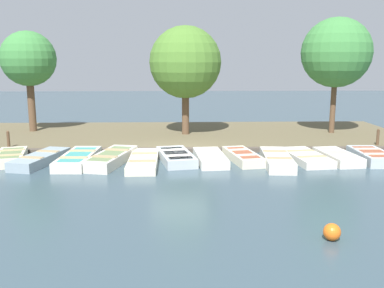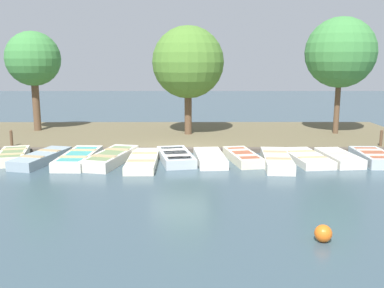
% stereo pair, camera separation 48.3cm
% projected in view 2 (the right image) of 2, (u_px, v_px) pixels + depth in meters
% --- Properties ---
extents(ground_plane, '(80.00, 80.00, 0.00)m').
position_uv_depth(ground_plane, '(180.00, 156.00, 18.65)').
color(ground_plane, '#384C56').
extents(shore_bank, '(8.00, 24.00, 0.20)m').
position_uv_depth(shore_bank, '(182.00, 134.00, 23.53)').
color(shore_bank, brown).
rests_on(shore_bank, ground_plane).
extents(dock_walkway, '(1.13, 20.09, 0.19)m').
position_uv_depth(dock_walkway, '(180.00, 148.00, 19.77)').
color(dock_walkway, '#51473D').
rests_on(dock_walkway, ground_plane).
extents(rowboat_0, '(2.82, 1.67, 0.41)m').
position_uv_depth(rowboat_0, '(13.00, 156.00, 17.74)').
color(rowboat_0, beige).
rests_on(rowboat_0, ground_plane).
extents(rowboat_1, '(3.30, 1.73, 0.41)m').
position_uv_depth(rowboat_1, '(41.00, 158.00, 17.38)').
color(rowboat_1, '#8C9EA8').
rests_on(rowboat_1, ground_plane).
extents(rowboat_2, '(3.44, 1.32, 0.40)m').
position_uv_depth(rowboat_2, '(79.00, 158.00, 17.40)').
color(rowboat_2, beige).
rests_on(rowboat_2, ground_plane).
extents(rowboat_3, '(3.61, 1.87, 0.44)m').
position_uv_depth(rowboat_3, '(111.00, 157.00, 17.37)').
color(rowboat_3, beige).
rests_on(rowboat_3, ground_plane).
extents(rowboat_4, '(3.61, 1.16, 0.33)m').
position_uv_depth(rowboat_4, '(143.00, 160.00, 17.13)').
color(rowboat_4, beige).
rests_on(rowboat_4, ground_plane).
extents(rowboat_5, '(3.10, 1.75, 0.39)m').
position_uv_depth(rowboat_5, '(176.00, 157.00, 17.64)').
color(rowboat_5, '#B2BCC1').
rests_on(rowboat_5, ground_plane).
extents(rowboat_6, '(2.94, 1.33, 0.37)m').
position_uv_depth(rowboat_6, '(210.00, 158.00, 17.50)').
color(rowboat_6, silver).
rests_on(rowboat_6, ground_plane).
extents(rowboat_7, '(2.92, 1.47, 0.39)m').
position_uv_depth(rowboat_7, '(243.00, 157.00, 17.64)').
color(rowboat_7, beige).
rests_on(rowboat_7, ground_plane).
extents(rowboat_8, '(3.42, 1.31, 0.43)m').
position_uv_depth(rowboat_8, '(277.00, 160.00, 16.99)').
color(rowboat_8, beige).
rests_on(rowboat_8, ground_plane).
extents(rowboat_9, '(3.15, 1.60, 0.33)m').
position_uv_depth(rowboat_9, '(306.00, 158.00, 17.59)').
color(rowboat_9, silver).
rests_on(rowboat_9, ground_plane).
extents(rowboat_10, '(2.70, 1.34, 0.39)m').
position_uv_depth(rowboat_10, '(339.00, 158.00, 17.47)').
color(rowboat_10, silver).
rests_on(rowboat_10, ground_plane).
extents(rowboat_11, '(2.67, 1.26, 0.44)m').
position_uv_depth(rowboat_11, '(374.00, 157.00, 17.46)').
color(rowboat_11, '#B2BCC1').
rests_on(rowboat_11, ground_plane).
extents(mooring_post_near, '(0.13, 0.13, 0.98)m').
position_uv_depth(mooring_post_near, '(12.00, 140.00, 19.65)').
color(mooring_post_near, brown).
rests_on(mooring_post_near, ground_plane).
extents(mooring_post_far, '(0.13, 0.13, 0.98)m').
position_uv_depth(mooring_post_far, '(381.00, 140.00, 19.72)').
color(mooring_post_far, brown).
rests_on(mooring_post_far, ground_plane).
extents(buoy, '(0.40, 0.40, 0.40)m').
position_uv_depth(buoy, '(323.00, 233.00, 9.81)').
color(buoy, orange).
rests_on(buoy, ground_plane).
extents(park_tree_far_left, '(2.98, 2.98, 5.68)m').
position_uv_depth(park_tree_far_left, '(33.00, 60.00, 23.49)').
color(park_tree_far_left, brown).
rests_on(park_tree_far_left, ground_plane).
extents(park_tree_left, '(3.76, 3.76, 5.88)m').
position_uv_depth(park_tree_left, '(188.00, 63.00, 22.31)').
color(park_tree_left, brown).
rests_on(park_tree_left, ground_plane).
extents(park_tree_center, '(3.69, 3.69, 6.35)m').
position_uv_depth(park_tree_center, '(341.00, 53.00, 22.43)').
color(park_tree_center, brown).
rests_on(park_tree_center, ground_plane).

